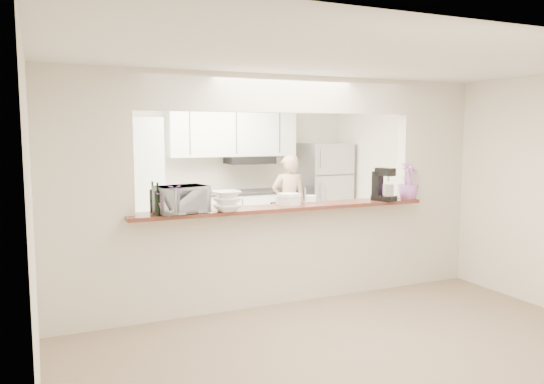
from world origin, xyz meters
TOP-DOWN VIEW (x-y plane):
  - floor at (0.00, 0.00)m, footprint 6.00×6.00m
  - tile_overlay at (0.00, 1.55)m, footprint 5.00×2.90m
  - partition at (0.00, 0.00)m, footprint 5.00×0.15m
  - bar_counter at (0.00, -0.00)m, footprint 3.40×0.38m
  - kitchen_cabinets at (-0.19, 2.72)m, footprint 3.15×0.62m
  - refrigerator at (2.05, 2.65)m, footprint 0.75×0.70m
  - flower_left at (-1.30, -0.15)m, footprint 0.29×0.26m
  - wine_bottle_a at (-1.40, 0.07)m, footprint 0.06×0.06m
  - wine_bottle_b at (-1.40, -0.15)m, footprint 0.06×0.06m
  - toaster_oven at (-1.15, -0.10)m, footprint 0.54×0.41m
  - serving_bowls at (-0.70, -0.17)m, footprint 0.30×0.30m
  - plate_stack_a at (0.10, 0.03)m, footprint 0.27×0.27m
  - plate_stack_b at (0.10, 0.03)m, footprint 0.29×0.29m
  - red_bowl at (0.20, 0.08)m, footprint 0.17×0.17m
  - tan_bowl at (0.05, 0.08)m, footprint 0.16×0.16m
  - utensil_caddy at (0.45, 0.05)m, footprint 0.30×0.25m
  - stand_mixer at (1.25, -0.14)m, footprint 0.25×0.30m
  - flower_right at (1.60, -0.15)m, footprint 0.31×0.31m
  - person at (1.20, 2.30)m, footprint 0.61×0.46m

SIDE VIEW (x-z plane):
  - floor at x=0.00m, z-range 0.00..0.00m
  - tile_overlay at x=0.00m, z-range 0.00..0.01m
  - bar_counter at x=0.00m, z-range 0.03..1.12m
  - person at x=1.20m, z-range 0.00..1.53m
  - refrigerator at x=2.05m, z-range 0.00..1.70m
  - kitchen_cabinets at x=-0.19m, z-range -0.15..2.10m
  - tan_bowl at x=0.05m, z-range 1.09..1.16m
  - red_bowl at x=0.20m, z-range 1.09..1.17m
  - plate_stack_b at x=0.10m, z-range 1.09..1.19m
  - plate_stack_a at x=0.10m, z-range 1.09..1.21m
  - serving_bowls at x=-0.70m, z-range 1.09..1.29m
  - utensil_caddy at x=0.45m, z-range 1.07..1.31m
  - wine_bottle_a at x=-1.40m, z-range 1.06..1.37m
  - wine_bottle_b at x=-1.40m, z-range 1.06..1.38m
  - toaster_oven at x=-1.15m, z-range 1.09..1.36m
  - flower_left at x=-1.30m, z-range 1.09..1.39m
  - stand_mixer at x=1.25m, z-range 1.07..1.46m
  - flower_right at x=1.60m, z-range 1.09..1.53m
  - partition at x=0.00m, z-range 0.23..2.73m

